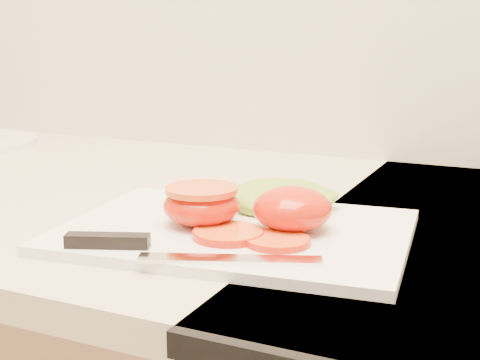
% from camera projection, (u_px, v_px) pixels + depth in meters
% --- Properties ---
extents(cutting_board, '(0.36, 0.28, 0.01)m').
position_uv_depth(cutting_board, '(236.00, 231.00, 0.66)').
color(cutting_board, white).
rests_on(cutting_board, counter).
extents(tomato_half_dome, '(0.08, 0.08, 0.04)m').
position_uv_depth(tomato_half_dome, '(292.00, 209.00, 0.64)').
color(tomato_half_dome, red).
rests_on(tomato_half_dome, cutting_board).
extents(tomato_half_cut, '(0.08, 0.08, 0.04)m').
position_uv_depth(tomato_half_cut, '(202.00, 204.00, 0.66)').
color(tomato_half_cut, red).
rests_on(tomato_half_cut, cutting_board).
extents(tomato_slice_0, '(0.07, 0.07, 0.01)m').
position_uv_depth(tomato_slice_0, '(228.00, 234.00, 0.62)').
color(tomato_slice_0, '#E95B25').
rests_on(tomato_slice_0, cutting_board).
extents(tomato_slice_1, '(0.06, 0.06, 0.01)m').
position_uv_depth(tomato_slice_1, '(278.00, 241.00, 0.60)').
color(tomato_slice_1, '#E95B25').
rests_on(tomato_slice_1, cutting_board).
extents(lettuce_leaf_0, '(0.14, 0.13, 0.03)m').
position_uv_depth(lettuce_leaf_0, '(283.00, 198.00, 0.71)').
color(lettuce_leaf_0, '#8FBA31').
rests_on(lettuce_leaf_0, cutting_board).
extents(knife, '(0.23, 0.08, 0.01)m').
position_uv_depth(knife, '(154.00, 248.00, 0.58)').
color(knife, silver).
rests_on(knife, cutting_board).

